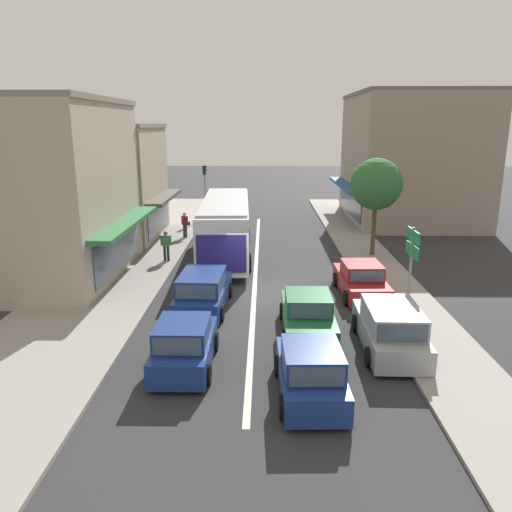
# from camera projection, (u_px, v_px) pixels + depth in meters

# --- Properties ---
(ground_plane) EXTENTS (140.00, 140.00, 0.00)m
(ground_plane) POSITION_uv_depth(u_px,v_px,m) (254.00, 294.00, 21.82)
(ground_plane) COLOR #2D2D30
(lane_centre_line) EXTENTS (0.20, 28.00, 0.01)m
(lane_centre_line) POSITION_uv_depth(u_px,v_px,m) (256.00, 269.00, 25.69)
(lane_centre_line) COLOR silver
(lane_centre_line) RESTS_ON ground
(sidewalk_left) EXTENTS (5.20, 44.00, 0.14)m
(sidewalk_left) POSITION_uv_depth(u_px,v_px,m) (134.00, 257.00, 27.72)
(sidewalk_left) COLOR gray
(sidewalk_left) RESTS_ON ground
(kerb_right) EXTENTS (2.80, 44.00, 0.12)m
(kerb_right) POSITION_uv_depth(u_px,v_px,m) (369.00, 258.00, 27.51)
(kerb_right) COLOR gray
(kerb_right) RESTS_ON ground
(shopfront_corner_near) EXTENTS (8.37, 9.26, 8.40)m
(shopfront_corner_near) POSITION_uv_depth(u_px,v_px,m) (37.00, 191.00, 23.27)
(shopfront_corner_near) COLOR #B2A38E
(shopfront_corner_near) RESTS_ON ground
(shopfront_mid_block) EXTENTS (8.60, 7.62, 7.25)m
(shopfront_mid_block) POSITION_uv_depth(u_px,v_px,m) (98.00, 183.00, 31.71)
(shopfront_mid_block) COLOR #B2A38E
(shopfront_mid_block) RESTS_ON ground
(building_right_far) EXTENTS (9.88, 11.49, 9.51)m
(building_right_far) POSITION_uv_depth(u_px,v_px,m) (411.00, 158.00, 37.64)
(building_right_far) COLOR gray
(building_right_far) RESTS_ON ground
(city_bus) EXTENTS (3.05, 10.95, 3.23)m
(city_bus) POSITION_uv_depth(u_px,v_px,m) (226.00, 224.00, 27.58)
(city_bus) COLOR silver
(city_bus) RESTS_ON ground
(hatchback_queue_far_back) EXTENTS (1.82, 3.70, 1.54)m
(hatchback_queue_far_back) POSITION_uv_depth(u_px,v_px,m) (184.00, 345.00, 15.14)
(hatchback_queue_far_back) COLOR navy
(hatchback_queue_far_back) RESTS_ON ground
(sedan_behind_bus_near) EXTENTS (1.90, 4.20, 1.47)m
(sedan_behind_bus_near) POSITION_uv_depth(u_px,v_px,m) (308.00, 315.00, 17.69)
(sedan_behind_bus_near) COLOR #1E6638
(sedan_behind_bus_near) RESTS_ON ground
(hatchback_queue_gap_filler) EXTENTS (1.91, 3.75, 1.54)m
(hatchback_queue_gap_filler) POSITION_uv_depth(u_px,v_px,m) (311.00, 373.00, 13.47)
(hatchback_queue_gap_filler) COLOR navy
(hatchback_queue_gap_filler) RESTS_ON ground
(wagon_behind_bus_mid) EXTENTS (2.09, 4.58, 1.58)m
(wagon_behind_bus_mid) POSITION_uv_depth(u_px,v_px,m) (203.00, 291.00, 19.94)
(wagon_behind_bus_mid) COLOR navy
(wagon_behind_bus_mid) RESTS_ON ground
(parked_wagon_kerb_front) EXTENTS (2.02, 4.54, 1.58)m
(parked_wagon_kerb_front) POSITION_uv_depth(u_px,v_px,m) (390.00, 328.00, 16.32)
(parked_wagon_kerb_front) COLOR #9EA3A8
(parked_wagon_kerb_front) RESTS_ON ground
(parked_sedan_kerb_second) EXTENTS (2.01, 4.26, 1.47)m
(parked_sedan_kerb_second) POSITION_uv_depth(u_px,v_px,m) (361.00, 281.00, 21.57)
(parked_sedan_kerb_second) COLOR maroon
(parked_sedan_kerb_second) RESTS_ON ground
(traffic_light_downstreet) EXTENTS (0.32, 0.24, 4.20)m
(traffic_light_downstreet) POSITION_uv_depth(u_px,v_px,m) (205.00, 183.00, 38.13)
(traffic_light_downstreet) COLOR gray
(traffic_light_downstreet) RESTS_ON ground
(directional_road_sign) EXTENTS (0.10, 1.40, 3.60)m
(directional_road_sign) POSITION_uv_depth(u_px,v_px,m) (412.00, 252.00, 18.21)
(directional_road_sign) COLOR gray
(directional_road_sign) RESTS_ON ground
(street_tree_right) EXTENTS (2.81, 2.81, 5.48)m
(street_tree_right) POSITION_uv_depth(u_px,v_px,m) (376.00, 184.00, 27.03)
(street_tree_right) COLOR brown
(street_tree_right) RESTS_ON ground
(pedestrian_with_handbag_near) EXTENTS (0.61, 0.49, 1.63)m
(pedestrian_with_handbag_near) POSITION_uv_depth(u_px,v_px,m) (185.00, 223.00, 31.98)
(pedestrian_with_handbag_near) COLOR #4C4742
(pedestrian_with_handbag_near) RESTS_ON sidewalk_left
(pedestrian_browsing_midblock) EXTENTS (0.57, 0.22, 1.63)m
(pedestrian_browsing_midblock) POSITION_uv_depth(u_px,v_px,m) (166.00, 244.00, 26.42)
(pedestrian_browsing_midblock) COLOR #232838
(pedestrian_browsing_midblock) RESTS_ON sidewalk_left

